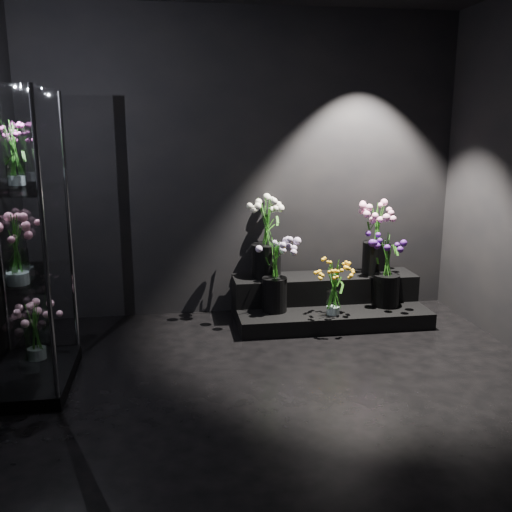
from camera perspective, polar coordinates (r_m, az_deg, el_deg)
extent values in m
plane|color=black|center=(3.81, 3.18, -14.86)|extent=(4.00, 4.00, 0.00)
plane|color=black|center=(5.35, -1.05, 9.00)|extent=(4.00, 0.00, 4.00)
plane|color=black|center=(1.52, 19.46, -2.35)|extent=(4.00, 0.00, 4.00)
cube|color=black|center=(5.34, 7.35, -5.69)|extent=(1.73, 0.77, 0.14)
cube|color=black|center=(5.46, 6.85, -3.14)|extent=(1.73, 0.38, 0.24)
cube|color=black|center=(4.39, -21.49, -11.19)|extent=(0.55, 0.91, 0.09)
cube|color=white|center=(4.15, -22.33, -1.95)|extent=(0.49, 0.85, 0.01)
cube|color=white|center=(4.05, -23.06, 6.18)|extent=(0.49, 0.85, 0.01)
cylinder|color=white|center=(5.06, 7.73, -4.68)|extent=(0.12, 0.12, 0.21)
cylinder|color=black|center=(5.09, 1.86, -3.87)|extent=(0.22, 0.22, 0.31)
cylinder|color=black|center=(5.37, 12.85, -3.35)|extent=(0.24, 0.24, 0.29)
cylinder|color=black|center=(5.30, 1.03, -0.46)|extent=(0.28, 0.28, 0.31)
cylinder|color=black|center=(5.52, 11.91, -0.20)|extent=(0.26, 0.26, 0.31)
cylinder|color=white|center=(3.92, -22.78, -1.04)|extent=(0.15, 0.15, 0.23)
cylinder|color=white|center=(4.20, -22.88, 7.83)|extent=(0.12, 0.12, 0.19)
cylinder|color=white|center=(4.52, -21.12, -8.16)|extent=(0.14, 0.14, 0.24)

